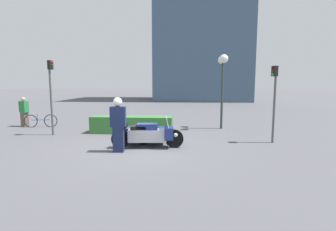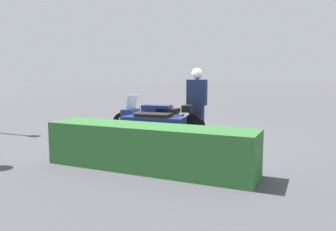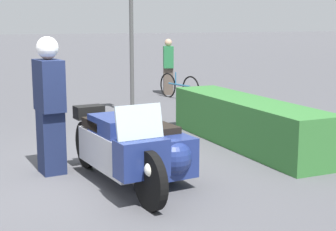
# 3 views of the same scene
# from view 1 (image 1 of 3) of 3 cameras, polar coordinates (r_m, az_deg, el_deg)

# --- Properties ---
(ground_plane) EXTENTS (160.00, 160.00, 0.00)m
(ground_plane) POSITION_cam_1_polar(r_m,az_deg,el_deg) (9.70, -7.50, -7.21)
(ground_plane) COLOR #4C4C51
(police_motorcycle) EXTENTS (2.66, 1.22, 1.17)m
(police_motorcycle) POSITION_cam_1_polar(r_m,az_deg,el_deg) (9.98, -4.22, -3.95)
(police_motorcycle) COLOR black
(police_motorcycle) RESTS_ON ground
(officer_rider) EXTENTS (0.54, 0.36, 1.90)m
(officer_rider) POSITION_cam_1_polar(r_m,az_deg,el_deg) (9.20, -10.79, -1.69)
(officer_rider) COLOR #192347
(officer_rider) RESTS_ON ground
(hedge_bush_curbside) EXTENTS (3.86, 0.85, 0.80)m
(hedge_bush_curbside) POSITION_cam_1_polar(r_m,az_deg,el_deg) (12.60, -7.89, -1.99)
(hedge_bush_curbside) COLOR #337033
(hedge_bush_curbside) RESTS_ON ground
(twin_lamp_post) EXTENTS (0.42, 1.23, 3.77)m
(twin_lamp_post) POSITION_cam_1_polar(r_m,az_deg,el_deg) (13.80, 11.82, 9.98)
(twin_lamp_post) COLOR #2D3833
(twin_lamp_post) RESTS_ON ground
(traffic_light_near) EXTENTS (0.22, 0.29, 3.04)m
(traffic_light_near) POSITION_cam_1_polar(r_m,az_deg,el_deg) (11.10, 22.11, 4.74)
(traffic_light_near) COLOR #4C4C4C
(traffic_light_near) RESTS_ON ground
(traffic_light_far) EXTENTS (0.23, 0.27, 3.37)m
(traffic_light_far) POSITION_cam_1_polar(r_m,az_deg,el_deg) (12.94, -24.11, 5.79)
(traffic_light_far) COLOR #4C4C4C
(traffic_light_far) RESTS_ON ground
(pedestrian_bystander) EXTENTS (0.52, 0.42, 1.60)m
(pedestrian_bystander) POSITION_cam_1_polar(r_m,az_deg,el_deg) (16.28, -28.83, 0.70)
(pedestrian_bystander) COLOR brown
(pedestrian_bystander) RESTS_ON ground
(bicycle_parked) EXTENTS (1.69, 0.41, 0.75)m
(bicycle_parked) POSITION_cam_1_polar(r_m,az_deg,el_deg) (15.70, -25.97, -1.06)
(bicycle_parked) COLOR black
(bicycle_parked) RESTS_ON ground
(office_building_main) EXTENTS (12.03, 10.07, 22.81)m
(office_building_main) POSITION_cam_1_polar(r_m,az_deg,el_deg) (37.45, 7.43, 21.15)
(office_building_main) COLOR #3D5670
(office_building_main) RESTS_ON ground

